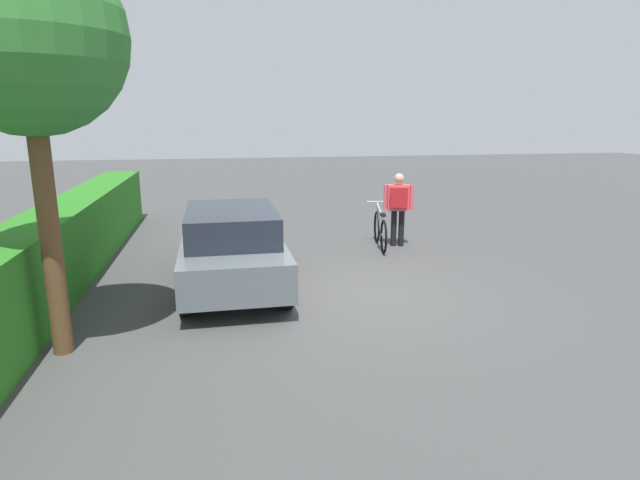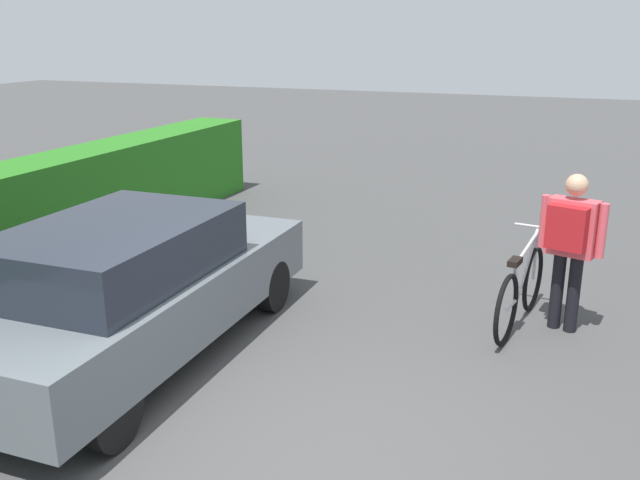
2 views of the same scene
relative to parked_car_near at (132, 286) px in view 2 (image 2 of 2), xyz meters
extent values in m
plane|color=#424242|center=(-0.96, -1.96, -0.72)|extent=(60.00, 60.00, 0.00)
cube|color=slate|center=(0.07, 0.00, -0.14)|extent=(4.25, 1.74, 0.59)
cube|color=#1E232D|center=(-0.19, 0.00, 0.41)|extent=(2.28, 1.51, 0.50)
cylinder|color=black|center=(1.49, 0.77, -0.44)|extent=(0.58, 0.19, 0.57)
cylinder|color=black|center=(1.52, -0.72, -0.44)|extent=(0.58, 0.19, 0.57)
cylinder|color=black|center=(-1.35, -0.77, -0.44)|extent=(0.58, 0.19, 0.57)
torus|color=black|center=(2.61, -3.42, -0.35)|extent=(0.73, 0.16, 0.74)
torus|color=black|center=(1.58, -3.26, -0.35)|extent=(0.73, 0.16, 0.74)
cylinder|color=silver|center=(2.29, -3.37, -0.08)|extent=(0.67, 0.14, 0.62)
cylinder|color=silver|center=(1.86, -3.30, -0.15)|extent=(0.25, 0.07, 0.46)
cylinder|color=silver|center=(2.16, -3.35, 0.11)|extent=(0.81, 0.16, 0.17)
cylinder|color=silver|center=(1.77, -3.29, -0.36)|extent=(0.40, 0.10, 0.05)
cylinder|color=silver|center=(2.61, -3.42, -0.07)|extent=(0.04, 0.04, 0.57)
cube|color=black|center=(1.76, -3.29, 0.10)|extent=(0.23, 0.13, 0.06)
cylinder|color=silver|center=(2.61, -3.42, 0.25)|extent=(0.10, 0.50, 0.03)
cylinder|color=black|center=(2.21, -3.69, -0.31)|extent=(0.13, 0.13, 0.82)
cylinder|color=black|center=(2.16, -3.86, -0.31)|extent=(0.13, 0.13, 0.82)
cube|color=#DB4C56|center=(2.18, -3.78, 0.39)|extent=(0.33, 0.52, 0.58)
sphere|color=tan|center=(2.18, -3.78, 0.83)|extent=(0.22, 0.22, 0.22)
cylinder|color=#DB4C56|center=(2.26, -3.50, 0.41)|extent=(0.09, 0.09, 0.55)
cylinder|color=#DB4C56|center=(2.10, -4.06, 0.41)|extent=(0.09, 0.09, 0.55)
cube|color=#B0191E|center=(2.03, -3.73, 0.42)|extent=(0.26, 0.41, 0.44)
camera|label=1|loc=(-8.99, 0.13, 2.18)|focal=29.44mm
camera|label=2|loc=(-5.03, -3.91, 2.32)|focal=39.02mm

